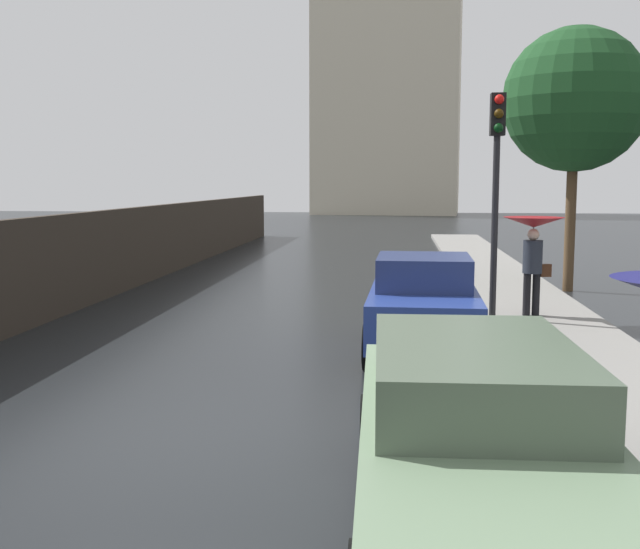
# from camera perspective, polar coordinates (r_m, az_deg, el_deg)

# --- Properties ---
(ground) EXTENTS (120.00, 120.00, 0.00)m
(ground) POSITION_cam_1_polar(r_m,az_deg,el_deg) (8.04, -12.09, -12.47)
(ground) COLOR black
(car_green_near_kerb) EXTENTS (1.87, 4.56, 1.44)m
(car_green_near_kerb) POSITION_cam_1_polar(r_m,az_deg,el_deg) (5.92, 11.55, -11.74)
(car_green_near_kerb) COLOR slate
(car_green_near_kerb) RESTS_ON ground
(car_blue_mid_road) EXTENTS (1.77, 3.84, 1.51)m
(car_blue_mid_road) POSITION_cam_1_polar(r_m,az_deg,el_deg) (11.98, 7.73, -2.17)
(car_blue_mid_road) COLOR navy
(car_blue_mid_road) RESTS_ON ground
(pedestrian_with_umbrella_far) EXTENTS (1.12, 1.12, 1.86)m
(pedestrian_with_umbrella_far) POSITION_cam_1_polar(r_m,az_deg,el_deg) (14.81, 15.67, 2.71)
(pedestrian_with_umbrella_far) COLOR black
(pedestrian_with_umbrella_far) RESTS_ON sidewalk_strip
(traffic_light) EXTENTS (0.26, 0.39, 4.09)m
(traffic_light) POSITION_cam_1_polar(r_m,az_deg,el_deg) (14.26, 13.07, 8.11)
(traffic_light) COLOR black
(traffic_light) RESTS_ON sidewalk_strip
(street_tree_near) EXTENTS (3.42, 3.42, 6.30)m
(street_tree_near) POSITION_cam_1_polar(r_m,az_deg,el_deg) (19.53, 18.54, 12.24)
(street_tree_near) COLOR #4C3823
(street_tree_near) RESTS_ON ground
(distant_tower) EXTENTS (12.58, 10.65, 21.90)m
(distant_tower) POSITION_cam_1_polar(r_m,az_deg,el_deg) (66.19, 5.18, 12.75)
(distant_tower) COLOR beige
(distant_tower) RESTS_ON ground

